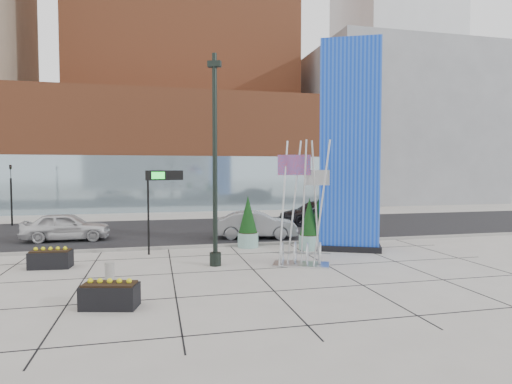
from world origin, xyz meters
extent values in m
plane|color=#9E9991|center=(0.00, 0.00, 0.00)|extent=(160.00, 160.00, 0.00)
cube|color=black|center=(0.00, 10.00, 0.01)|extent=(80.00, 12.00, 0.02)
cube|color=gray|center=(0.00, 4.00, 0.06)|extent=(80.00, 0.30, 0.12)
cube|color=brown|center=(1.00, 27.00, 5.50)|extent=(34.00, 10.00, 11.00)
cube|color=#8CA5B2|center=(1.00, 22.20, 2.50)|extent=(34.00, 0.60, 5.00)
cube|color=slate|center=(26.00, 32.00, 9.00)|extent=(20.00, 18.00, 18.00)
cube|color=#B2B7BC|center=(36.00, 48.00, 27.50)|extent=(16.00, 16.00, 55.00)
cube|color=blue|center=(6.23, 1.76, 4.86)|extent=(2.90, 2.11, 9.72)
cube|color=black|center=(6.23, 1.76, 0.14)|extent=(3.19, 2.40, 0.27)
cylinder|color=black|center=(-0.29, -0.04, 4.12)|extent=(0.19, 0.19, 8.24)
cylinder|color=black|center=(-0.29, -0.04, 0.26)|extent=(0.45, 0.45, 0.52)
cube|color=black|center=(-0.29, -0.04, 7.83)|extent=(0.56, 0.41, 0.23)
cube|color=silver|center=(3.03, -0.71, 0.03)|extent=(2.43, 1.85, 0.06)
cylinder|color=silver|center=(2.33, -0.90, 2.47)|extent=(0.09, 0.09, 4.95)
cylinder|color=silver|center=(2.73, -0.56, 2.47)|extent=(0.09, 0.09, 4.95)
cylinder|color=silver|center=(3.13, -0.81, 2.47)|extent=(0.09, 0.09, 4.95)
cylinder|color=silver|center=(3.57, -0.51, 2.47)|extent=(0.09, 0.09, 4.95)
cylinder|color=silver|center=(3.82, -0.95, 2.47)|extent=(0.09, 0.09, 4.95)
torus|color=silver|center=(2.29, -0.81, 0.47)|extent=(0.42, 0.86, 0.90)
torus|color=silver|center=(2.78, -0.61, 0.47)|extent=(0.42, 0.86, 0.90)
torus|color=silver|center=(3.27, -0.81, 0.47)|extent=(0.42, 0.86, 0.90)
torus|color=silver|center=(3.77, -0.61, 0.47)|extent=(0.42, 0.86, 0.90)
cube|color=red|center=(2.73, -0.71, 3.96)|extent=(1.24, 0.46, 0.79)
cube|color=silver|center=(3.62, -0.61, 3.46)|extent=(0.89, 0.52, 0.59)
cylinder|color=gray|center=(-4.11, -1.43, 0.31)|extent=(0.32, 0.32, 0.62)
cylinder|color=black|center=(-2.88, 2.80, 1.85)|extent=(0.09, 0.09, 3.69)
cube|color=black|center=(-2.09, 2.80, 3.52)|extent=(1.68, 0.82, 0.44)
cube|color=#19D833|center=(-2.44, 2.70, 3.52)|extent=(0.58, 0.25, 0.31)
cylinder|color=#83B0A8|center=(5.23, 3.08, 0.33)|extent=(0.94, 0.94, 0.66)
cylinder|color=black|center=(5.23, 3.08, 0.66)|extent=(0.87, 0.87, 0.06)
cone|color=black|center=(5.23, 3.08, 1.51)|extent=(0.85, 0.85, 1.69)
cylinder|color=#83B0A8|center=(4.48, 2.30, 0.34)|extent=(0.98, 0.98, 0.69)
cylinder|color=black|center=(4.48, 2.30, 0.69)|extent=(0.90, 0.90, 0.06)
cone|color=black|center=(4.48, 2.30, 1.57)|extent=(0.88, 0.88, 1.77)
cylinder|color=#83B0A8|center=(1.80, 3.60, 0.35)|extent=(1.00, 1.00, 0.70)
cylinder|color=black|center=(1.80, 3.60, 0.70)|extent=(0.92, 0.92, 0.06)
cone|color=black|center=(1.80, 3.60, 1.61)|extent=(0.90, 0.90, 1.81)
cube|color=black|center=(-6.51, 1.00, 0.32)|extent=(1.56, 0.89, 0.64)
cube|color=black|center=(-6.51, 1.00, 0.66)|extent=(1.45, 0.77, 0.06)
cube|color=black|center=(-3.80, -4.50, 0.32)|extent=(1.62, 1.08, 0.64)
cube|color=black|center=(-3.80, -4.50, 0.66)|extent=(1.50, 0.95, 0.06)
imported|color=silver|center=(-7.19, 7.60, 0.75)|extent=(4.41, 1.82, 1.50)
imported|color=#94969B|center=(2.80, 6.11, 0.74)|extent=(4.70, 2.45, 1.47)
imported|color=black|center=(8.22, 11.11, 0.79)|extent=(5.73, 3.02, 1.58)
cylinder|color=black|center=(-12.00, 15.00, 1.60)|extent=(0.12, 0.12, 3.20)
imported|color=black|center=(-12.00, 15.00, 3.65)|extent=(0.15, 0.18, 0.90)
camera|label=1|loc=(-2.54, -16.60, 3.77)|focal=30.00mm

